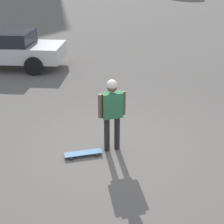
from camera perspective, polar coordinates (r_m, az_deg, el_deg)
name	(u,v)px	position (r m, az deg, el deg)	size (l,w,h in m)	color
ground_plane	(112,149)	(6.83, 0.00, -6.83)	(220.00, 220.00, 0.00)	slate
person	(112,108)	(6.35, 0.00, 0.76)	(0.47, 0.42, 1.60)	#262628
skateboard	(83,153)	(6.61, -5.28, -7.51)	(0.69, 0.69, 0.07)	#336693
car_parked_near	(4,49)	(12.81, -19.09, 10.90)	(3.61, 4.81, 1.39)	silver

